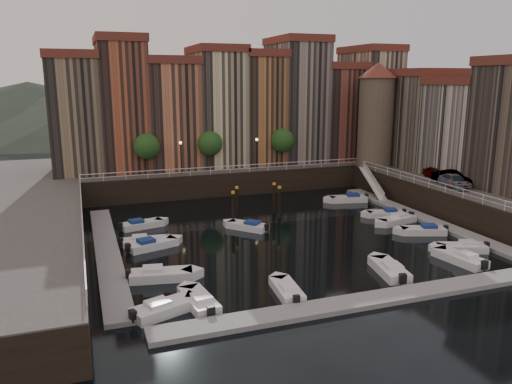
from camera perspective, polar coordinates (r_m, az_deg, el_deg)
name	(u,v)px	position (r m, az deg, el deg)	size (l,w,h in m)	color
ground	(277,231)	(49.34, 2.45, -4.51)	(200.00, 200.00, 0.00)	black
quay_far	(211,171)	(73.06, -5.21, 2.35)	(80.00, 20.00, 3.00)	black
dock_left	(107,251)	(45.05, -16.65, -6.52)	(2.00, 28.00, 0.35)	gray
dock_right	(421,217)	(56.41, 18.31, -2.76)	(2.00, 28.00, 0.35)	gray
dock_near	(372,300)	(35.14, 13.12, -11.90)	(30.00, 2.00, 0.35)	gray
mountains	(145,102)	(155.02, -12.56, 9.98)	(145.00, 100.00, 18.00)	#2D382D
far_terrace	(237,106)	(70.47, -2.20, 9.76)	(48.70, 10.30, 17.50)	#847154
right_terrace	(473,123)	(65.09, 23.54, 7.24)	(9.30, 24.30, 14.00)	#786B5B
corner_tower	(376,113)	(69.48, 13.54, 8.75)	(5.20, 5.20, 13.80)	#6B5B4C
promenade_trees	(215,143)	(64.49, -4.70, 5.55)	(21.20, 3.20, 5.20)	black
street_lamps	(220,150)	(63.71, -4.17, 4.84)	(10.36, 0.36, 4.18)	black
railings	(260,184)	(52.80, 0.50, 0.90)	(36.08, 34.04, 0.52)	white
gangway	(372,181)	(65.23, 13.16, 1.18)	(2.78, 8.32, 3.73)	white
mooring_pilings	(256,203)	(53.52, 0.03, -1.28)	(5.92, 2.97, 3.78)	black
boat_left_0	(165,308)	(33.21, -10.38, -12.91)	(4.83, 3.17, 1.09)	white
boat_left_1	(160,275)	(38.40, -10.95, -9.28)	(5.01, 2.57, 1.12)	white
boat_left_2	(151,245)	(45.28, -11.88, -5.90)	(4.73, 2.91, 1.06)	white
boat_left_3	(145,241)	(46.36, -12.58, -5.52)	(4.42, 1.87, 1.00)	white
boat_left_4	(141,225)	(51.63, -13.02, -3.65)	(4.55, 2.57, 1.02)	white
boat_right_0	(463,248)	(47.19, 22.55, -5.89)	(4.50, 2.93, 1.01)	white
boat_right_1	(424,230)	(51.06, 18.65, -4.18)	(4.58, 2.98, 1.03)	white
boat_right_2	(397,220)	(54.00, 15.79, -3.07)	(4.78, 2.58, 1.07)	white
boat_right_3	(386,214)	(56.25, 14.67, -2.40)	(4.32, 2.56, 0.97)	white
boat_right_4	(349,199)	(62.02, 10.57, -0.76)	(4.89, 2.64, 1.10)	white
boat_near_0	(199,301)	(33.88, -6.50, -12.27)	(2.14, 4.58, 1.03)	white
boat_near_1	(287,290)	(35.36, 3.58, -11.14)	(1.90, 4.29, 0.97)	white
boat_near_2	(390,270)	(40.06, 15.03, -8.56)	(2.56, 4.93, 1.10)	white
boat_near_3	(461,258)	(44.29, 22.36, -7.04)	(2.36, 4.85, 1.09)	white
car_a	(435,174)	(63.21, 19.78, 2.00)	(1.56, 3.87, 1.32)	gray
car_b	(453,179)	(59.95, 21.58, 1.44)	(1.68, 4.81, 1.58)	gray
car_c	(455,182)	(58.64, 21.75, 1.08)	(1.92, 4.73, 1.37)	gray
boat_extra_500	(248,226)	(49.80, -0.88, -3.92)	(3.95, 4.18, 1.02)	white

